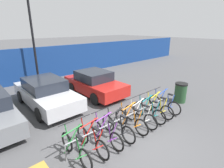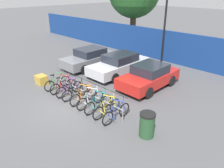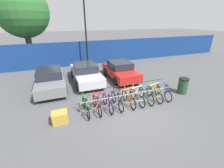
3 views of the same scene
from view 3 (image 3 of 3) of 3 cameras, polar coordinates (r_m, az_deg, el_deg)
ground_plane at (r=8.17m, az=6.01°, el=-9.87°), size 120.00×120.00×0.00m
hoarding_wall at (r=16.20m, az=-9.17°, el=11.60°), size 36.00×0.16×2.43m
bike_rack at (r=8.53m, az=5.59°, el=-4.40°), size 5.28×0.04×0.57m
bicycle_green at (r=7.82m, az=-9.92°, el=-8.53°), size 0.68×1.71×1.05m
bicycle_red at (r=7.92m, az=-5.72°, el=-7.81°), size 0.68×1.71×1.05m
bicycle_purple at (r=8.06m, az=-1.67°, el=-7.08°), size 0.68×1.71×1.05m
bicycle_black at (r=8.23m, az=1.96°, el=-6.38°), size 0.68×1.71×1.05m
bicycle_orange at (r=8.50m, az=6.33°, el=-5.52°), size 0.68×1.71×1.05m
bicycle_white at (r=8.74m, az=9.56°, el=-4.85°), size 0.68×1.71×1.05m
bicycle_teal at (r=9.02m, az=12.75°, el=-4.18°), size 0.68×1.71×1.05m
bicycle_yellow at (r=9.33m, az=15.77°, el=-3.53°), size 0.68×1.71×1.05m
bicycle_blue at (r=9.68m, az=18.68°, el=-2.89°), size 0.68×1.71×1.05m
car_grey at (r=11.08m, az=-22.46°, el=1.67°), size 1.91×4.24×1.40m
car_silver at (r=11.67m, az=-9.98°, el=4.22°), size 1.91×4.52×1.40m
car_red at (r=12.09m, az=3.15°, el=5.22°), size 1.91×3.96×1.40m
lamp_post at (r=14.85m, az=-10.09°, el=20.67°), size 0.24×0.44×6.93m
trash_bin at (r=10.71m, az=25.39°, el=-0.59°), size 0.63×0.63×1.03m
cargo_crate at (r=7.54m, az=-19.21°, el=-11.91°), size 0.70×0.56×0.55m
tree_behind_hoarding at (r=17.51m, az=-30.98°, el=22.51°), size 4.76×4.76×7.51m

